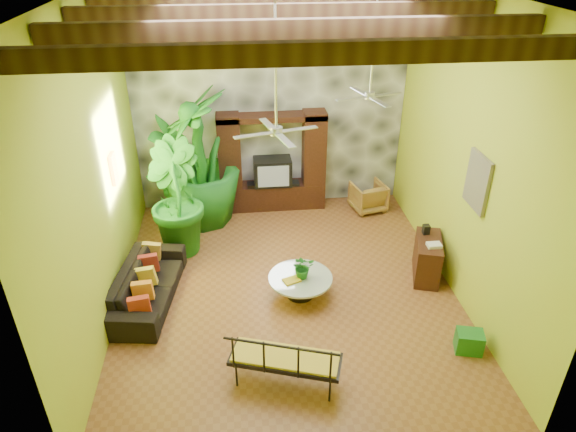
{
  "coord_description": "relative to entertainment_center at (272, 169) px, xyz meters",
  "views": [
    {
      "loc": [
        -0.81,
        -7.52,
        5.85
      ],
      "look_at": [
        0.04,
        0.2,
        1.41
      ],
      "focal_mm": 32.0,
      "sensor_mm": 36.0,
      "label": 1
    }
  ],
  "objects": [
    {
      "name": "side_console",
      "position": [
        2.65,
        -3.04,
        -0.57
      ],
      "size": [
        0.7,
        1.06,
        0.78
      ],
      "primitive_type": "cube",
      "rotation": [
        0.0,
        0.0,
        -0.29
      ],
      "color": "#3A1C12",
      "rests_on": "ground"
    },
    {
      "name": "tall_plant_a",
      "position": [
        -2.17,
        0.01,
        0.18
      ],
      "size": [
        1.34,
        1.45,
        2.29
      ],
      "primitive_type": "imported",
      "rotation": [
        0.0,
        0.0,
        0.99
      ],
      "color": "#1B6A21",
      "rests_on": "ground"
    },
    {
      "name": "green_bin",
      "position": [
        2.65,
        -5.03,
        -0.79
      ],
      "size": [
        0.47,
        0.4,
        0.36
      ],
      "primitive_type": "cube",
      "rotation": [
        0.0,
        0.0,
        -0.25
      ],
      "color": "#20793C",
      "rests_on": "ground"
    },
    {
      "name": "ceiling_beams",
      "position": [
        0.0,
        -3.14,
        3.81
      ],
      "size": [
        5.95,
        5.36,
        0.22
      ],
      "color": "#31200F",
      "rests_on": "ceiling"
    },
    {
      "name": "right_wall",
      "position": [
        3.0,
        -3.14,
        1.53
      ],
      "size": [
        0.02,
        7.0,
        5.0
      ],
      "primitive_type": "cube",
      "color": "gold",
      "rests_on": "ground"
    },
    {
      "name": "iron_bench",
      "position": [
        -0.27,
        -5.44,
        -0.43
      ],
      "size": [
        1.67,
        1.05,
        0.57
      ],
      "rotation": [
        0.0,
        0.0,
        -0.31
      ],
      "color": "black",
      "rests_on": "ground"
    },
    {
      "name": "tall_plant_c",
      "position": [
        -1.59,
        -0.44,
        0.53
      ],
      "size": [
        1.78,
        1.78,
        2.98
      ],
      "primitive_type": "imported",
      "rotation": [
        0.0,
        0.0,
        4.78
      ],
      "color": "#19611C",
      "rests_on": "ground"
    },
    {
      "name": "coffee_table",
      "position": [
        0.21,
        -3.38,
        -0.71
      ],
      "size": [
        1.14,
        1.14,
        0.4
      ],
      "rotation": [
        0.0,
        0.0,
        -0.17
      ],
      "color": "black",
      "rests_on": "ground"
    },
    {
      "name": "centerpiece_plant",
      "position": [
        0.25,
        -3.37,
        -0.35
      ],
      "size": [
        0.42,
        0.38,
        0.43
      ],
      "primitive_type": "imported",
      "rotation": [
        0.0,
        0.0,
        0.12
      ],
      "color": "#185B1A",
      "rests_on": "coffee_table"
    },
    {
      "name": "entertainment_center",
      "position": [
        0.0,
        0.0,
        0.0
      ],
      "size": [
        2.4,
        0.55,
        2.3
      ],
      "color": "black",
      "rests_on": "ground"
    },
    {
      "name": "ceiling_fan_front",
      "position": [
        -0.2,
        -3.54,
        2.44
      ],
      "size": [
        1.28,
        1.28,
        1.86
      ],
      "color": "silver",
      "rests_on": "ceiling"
    },
    {
      "name": "sofa",
      "position": [
        -2.48,
        -3.2,
        -0.63
      ],
      "size": [
        1.21,
        2.37,
        0.66
      ],
      "primitive_type": "imported",
      "rotation": [
        0.0,
        0.0,
        1.42
      ],
      "color": "black",
      "rests_on": "ground"
    },
    {
      "name": "ground",
      "position": [
        0.0,
        -3.14,
        -0.97
      ],
      "size": [
        7.0,
        7.0,
        0.0
      ],
      "primitive_type": "plane",
      "color": "brown",
      "rests_on": "ground"
    },
    {
      "name": "left_wall",
      "position": [
        -3.0,
        -3.14,
        1.53
      ],
      "size": [
        0.02,
        7.0,
        5.0
      ],
      "primitive_type": "cube",
      "color": "gold",
      "rests_on": "ground"
    },
    {
      "name": "back_wall",
      "position": [
        0.0,
        0.36,
        1.53
      ],
      "size": [
        6.0,
        0.02,
        5.0
      ],
      "primitive_type": "cube",
      "color": "gold",
      "rests_on": "ground"
    },
    {
      "name": "wicker_armchair",
      "position": [
        2.19,
        -0.37,
        -0.63
      ],
      "size": [
        0.85,
        0.87,
        0.66
      ],
      "primitive_type": "imported",
      "rotation": [
        0.0,
        0.0,
        3.36
      ],
      "color": "#9B6638",
      "rests_on": "ground"
    },
    {
      "name": "stone_accent_wall",
      "position": [
        0.0,
        0.3,
        1.53
      ],
      "size": [
        5.98,
        0.1,
        4.98
      ],
      "primitive_type": "cube",
      "color": "#33353A",
      "rests_on": "ground"
    },
    {
      "name": "wall_art_painting",
      "position": [
        2.96,
        -3.74,
        1.33
      ],
      "size": [
        0.06,
        0.7,
        0.9
      ],
      "primitive_type": "cube",
      "color": "#245585",
      "rests_on": "right_wall"
    },
    {
      "name": "yellow_tray",
      "position": [
        0.04,
        -3.48,
        -0.55
      ],
      "size": [
        0.34,
        0.29,
        0.03
      ],
      "primitive_type": "cube",
      "rotation": [
        0.0,
        0.0,
        0.36
      ],
      "color": "gold",
      "rests_on": "coffee_table"
    },
    {
      "name": "wall_art_mask",
      "position": [
        -2.96,
        -2.14,
        1.13
      ],
      "size": [
        0.06,
        0.32,
        0.55
      ],
      "primitive_type": "cube",
      "color": "orange",
      "rests_on": "left_wall"
    },
    {
      "name": "ceiling_fan_back",
      "position": [
        1.6,
        -1.94,
        2.44
      ],
      "size": [
        1.28,
        1.28,
        1.86
      ],
      "color": "silver",
      "rests_on": "ceiling"
    },
    {
      "name": "tall_plant_b",
      "position": [
        -2.07,
        -1.57,
        0.19
      ],
      "size": [
        1.57,
        1.63,
        2.32
      ],
      "primitive_type": "imported",
      "rotation": [
        0.0,
        0.0,
        2.17
      ],
      "color": "#1C6B20",
      "rests_on": "ground"
    }
  ]
}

